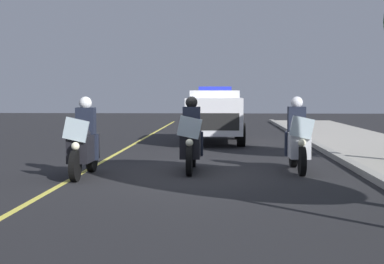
{
  "coord_description": "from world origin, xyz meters",
  "views": [
    {
      "loc": [
        12.6,
        0.71,
        1.77
      ],
      "look_at": [
        -0.4,
        0.0,
        0.9
      ],
      "focal_mm": 53.03,
      "sensor_mm": 36.0,
      "label": 1
    }
  ],
  "objects_px": {
    "police_motorcycle_lead_left": "(84,144)",
    "police_motorcycle_lead_right": "(191,141)",
    "police_suv": "(215,113)",
    "police_motorcycle_trailing": "(297,141)"
  },
  "relations": [
    {
      "from": "police_motorcycle_trailing",
      "to": "police_suv",
      "type": "bearing_deg",
      "value": -165.44
    },
    {
      "from": "police_motorcycle_lead_right",
      "to": "police_suv",
      "type": "xyz_separation_m",
      "value": [
        -7.82,
        0.44,
        0.37
      ]
    },
    {
      "from": "police_motorcycle_lead_left",
      "to": "police_motorcycle_lead_right",
      "type": "bearing_deg",
      "value": 112.81
    },
    {
      "from": "police_motorcycle_lead_left",
      "to": "police_motorcycle_trailing",
      "type": "height_order",
      "value": "same"
    },
    {
      "from": "police_motorcycle_lead_left",
      "to": "police_suv",
      "type": "xyz_separation_m",
      "value": [
        -8.77,
        2.69,
        0.37
      ]
    },
    {
      "from": "police_motorcycle_lead_right",
      "to": "police_suv",
      "type": "height_order",
      "value": "police_suv"
    },
    {
      "from": "police_motorcycle_lead_left",
      "to": "police_motorcycle_trailing",
      "type": "relative_size",
      "value": 1.0
    },
    {
      "from": "police_suv",
      "to": "police_motorcycle_lead_left",
      "type": "bearing_deg",
      "value": -17.07
    },
    {
      "from": "police_motorcycle_lead_right",
      "to": "police_motorcycle_trailing",
      "type": "relative_size",
      "value": 1.0
    },
    {
      "from": "police_motorcycle_lead_left",
      "to": "police_suv",
      "type": "bearing_deg",
      "value": 162.93
    }
  ]
}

